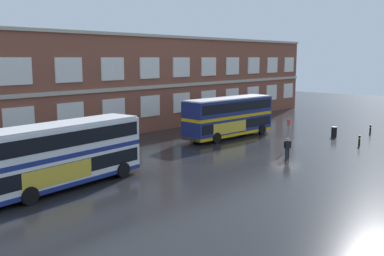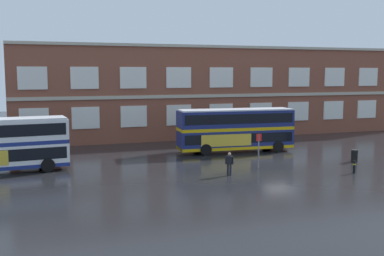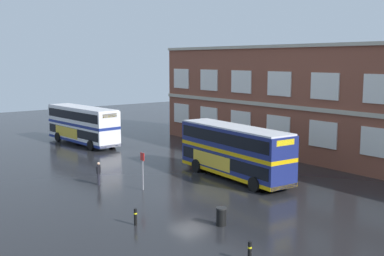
{
  "view_description": "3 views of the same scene",
  "coord_description": "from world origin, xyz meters",
  "px_view_note": "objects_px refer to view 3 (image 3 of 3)",
  "views": [
    {
      "loc": [
        -37.9,
        -21.13,
        8.07
      ],
      "look_at": [
        -10.19,
        3.04,
        2.25
      ],
      "focal_mm": 41.78,
      "sensor_mm": 36.0,
      "label": 1
    },
    {
      "loc": [
        -19.57,
        -34.1,
        7.48
      ],
      "look_at": [
        -6.84,
        2.94,
        2.76
      ],
      "focal_mm": 43.03,
      "sensor_mm": 36.0,
      "label": 2
    },
    {
      "loc": [
        24.78,
        -19.27,
        9.19
      ],
      "look_at": [
        -5.21,
        4.21,
        3.64
      ],
      "focal_mm": 44.21,
      "sensor_mm": 36.0,
      "label": 3
    }
  ],
  "objects_px": {
    "bus_stand_flag": "(143,168)",
    "waiting_passenger": "(99,172)",
    "station_litter_bin": "(221,216)",
    "double_decker_middle": "(234,151)",
    "safety_bollard_east": "(250,251)",
    "safety_bollard_west": "(135,217)",
    "double_decker_near": "(82,125)"
  },
  "relations": [
    {
      "from": "bus_stand_flag",
      "to": "waiting_passenger",
      "type": "bearing_deg",
      "value": -151.68
    },
    {
      "from": "station_litter_bin",
      "to": "bus_stand_flag",
      "type": "bearing_deg",
      "value": 177.28
    },
    {
      "from": "station_litter_bin",
      "to": "double_decker_middle",
      "type": "bearing_deg",
      "value": 133.18
    },
    {
      "from": "station_litter_bin",
      "to": "safety_bollard_east",
      "type": "relative_size",
      "value": 1.08
    },
    {
      "from": "bus_stand_flag",
      "to": "station_litter_bin",
      "type": "height_order",
      "value": "bus_stand_flag"
    },
    {
      "from": "waiting_passenger",
      "to": "safety_bollard_east",
      "type": "relative_size",
      "value": 1.79
    },
    {
      "from": "safety_bollard_west",
      "to": "safety_bollard_east",
      "type": "relative_size",
      "value": 1.0
    },
    {
      "from": "double_decker_near",
      "to": "waiting_passenger",
      "type": "xyz_separation_m",
      "value": [
        16.47,
        -6.48,
        -1.22
      ]
    },
    {
      "from": "double_decker_middle",
      "to": "safety_bollard_west",
      "type": "height_order",
      "value": "double_decker_middle"
    },
    {
      "from": "double_decker_near",
      "to": "safety_bollard_west",
      "type": "xyz_separation_m",
      "value": [
        25.59,
        -8.88,
        -1.66
      ]
    },
    {
      "from": "double_decker_middle",
      "to": "safety_bollard_west",
      "type": "relative_size",
      "value": 11.75
    },
    {
      "from": "station_litter_bin",
      "to": "safety_bollard_west",
      "type": "bearing_deg",
      "value": -128.57
    },
    {
      "from": "station_litter_bin",
      "to": "double_decker_near",
      "type": "bearing_deg",
      "value": 169.81
    },
    {
      "from": "waiting_passenger",
      "to": "safety_bollard_east",
      "type": "xyz_separation_m",
      "value": [
        16.48,
        -0.79,
        -0.44
      ]
    },
    {
      "from": "bus_stand_flag",
      "to": "double_decker_near",
      "type": "bearing_deg",
      "value": 166.58
    },
    {
      "from": "double_decker_near",
      "to": "double_decker_middle",
      "type": "distance_m",
      "value": 21.32
    },
    {
      "from": "double_decker_near",
      "to": "double_decker_middle",
      "type": "relative_size",
      "value": 1.0
    },
    {
      "from": "waiting_passenger",
      "to": "safety_bollard_west",
      "type": "height_order",
      "value": "waiting_passenger"
    },
    {
      "from": "waiting_passenger",
      "to": "station_litter_bin",
      "type": "bearing_deg",
      "value": 6.36
    },
    {
      "from": "waiting_passenger",
      "to": "double_decker_near",
      "type": "bearing_deg",
      "value": 158.51
    },
    {
      "from": "bus_stand_flag",
      "to": "safety_bollard_east",
      "type": "xyz_separation_m",
      "value": [
        13.2,
        -2.56,
        -1.14
      ]
    },
    {
      "from": "station_litter_bin",
      "to": "safety_bollard_east",
      "type": "distance_m",
      "value": 4.87
    },
    {
      "from": "double_decker_near",
      "to": "station_litter_bin",
      "type": "distance_m",
      "value": 29.08
    },
    {
      "from": "station_litter_bin",
      "to": "safety_bollard_west",
      "type": "distance_m",
      "value": 4.79
    },
    {
      "from": "waiting_passenger",
      "to": "safety_bollard_east",
      "type": "height_order",
      "value": "waiting_passenger"
    },
    {
      "from": "double_decker_middle",
      "to": "safety_bollard_east",
      "type": "xyz_separation_m",
      "value": [
        11.81,
        -10.07,
        -1.66
      ]
    },
    {
      "from": "double_decker_near",
      "to": "station_litter_bin",
      "type": "relative_size",
      "value": 10.84
    },
    {
      "from": "bus_stand_flag",
      "to": "safety_bollard_east",
      "type": "bearing_deg",
      "value": -10.97
    },
    {
      "from": "station_litter_bin",
      "to": "safety_bollard_west",
      "type": "relative_size",
      "value": 1.08
    },
    {
      "from": "double_decker_near",
      "to": "bus_stand_flag",
      "type": "distance_m",
      "value": 20.32
    },
    {
      "from": "bus_stand_flag",
      "to": "safety_bollard_west",
      "type": "distance_m",
      "value": 7.26
    },
    {
      "from": "waiting_passenger",
      "to": "safety_bollard_west",
      "type": "distance_m",
      "value": 9.44
    }
  ]
}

